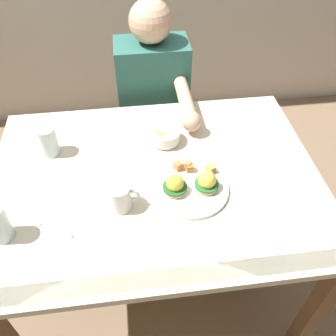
% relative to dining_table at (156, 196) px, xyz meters
% --- Properties ---
extents(ground_plane, '(6.00, 6.00, 0.00)m').
position_rel_dining_table_xyz_m(ground_plane, '(0.00, 0.00, -0.63)').
color(ground_plane, '#7F664C').
extents(dining_table, '(1.20, 0.90, 0.74)m').
position_rel_dining_table_xyz_m(dining_table, '(0.00, 0.00, 0.00)').
color(dining_table, beige).
rests_on(dining_table, ground_plane).
extents(eggs_benedict_plate, '(0.27, 0.27, 0.09)m').
position_rel_dining_table_xyz_m(eggs_benedict_plate, '(0.11, -0.08, 0.13)').
color(eggs_benedict_plate, white).
rests_on(eggs_benedict_plate, dining_table).
extents(fruit_bowl, '(0.12, 0.12, 0.06)m').
position_rel_dining_table_xyz_m(fruit_bowl, '(0.06, 0.19, 0.14)').
color(fruit_bowl, white).
rests_on(fruit_bowl, dining_table).
extents(coffee_mug, '(0.11, 0.08, 0.09)m').
position_rel_dining_table_xyz_m(coffee_mug, '(-0.13, -0.12, 0.16)').
color(coffee_mug, white).
rests_on(coffee_mug, dining_table).
extents(fork, '(0.14, 0.10, 0.00)m').
position_rel_dining_table_xyz_m(fork, '(-0.36, -0.18, 0.11)').
color(fork, silver).
rests_on(fork, dining_table).
extents(water_glass_near, '(0.07, 0.07, 0.12)m').
position_rel_dining_table_xyz_m(water_glass_near, '(-0.39, 0.18, 0.16)').
color(water_glass_near, silver).
rests_on(water_glass_near, dining_table).
extents(diner_person, '(0.34, 0.54, 1.14)m').
position_rel_dining_table_xyz_m(diner_person, '(0.05, 0.60, 0.02)').
color(diner_person, '#33333D').
rests_on(diner_person, ground_plane).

